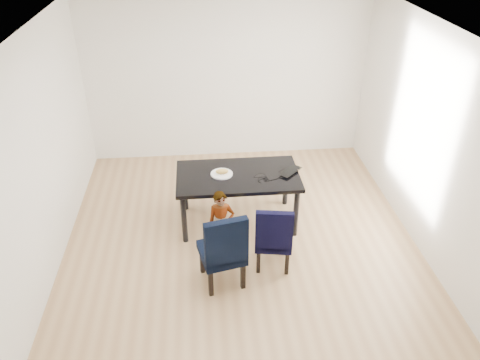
{
  "coord_description": "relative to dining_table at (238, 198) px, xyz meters",
  "views": [
    {
      "loc": [
        -0.46,
        -4.71,
        3.87
      ],
      "look_at": [
        0.0,
        0.2,
        0.85
      ],
      "focal_mm": 35.0,
      "sensor_mm": 36.0,
      "label": 1
    }
  ],
  "objects": [
    {
      "name": "wall_left",
      "position": [
        -2.25,
        -0.5,
        0.98
      ],
      "size": [
        0.01,
        5.0,
        2.7
      ],
      "primitive_type": "cube",
      "color": "white",
      "rests_on": "ground"
    },
    {
      "name": "laptop",
      "position": [
        0.66,
        0.02,
        0.39
      ],
      "size": [
        0.41,
        0.41,
        0.03
      ],
      "primitive_type": "imported",
      "rotation": [
        0.0,
        0.0,
        3.92
      ],
      "color": "black",
      "rests_on": "dining_table"
    },
    {
      "name": "chair_right",
      "position": [
        0.34,
        -0.9,
        0.07
      ],
      "size": [
        0.49,
        0.51,
        0.89
      ],
      "primitive_type": "cube",
      "rotation": [
        0.0,
        0.0,
        -0.16
      ],
      "color": "black",
      "rests_on": "floor"
    },
    {
      "name": "dining_table",
      "position": [
        0.0,
        0.0,
        0.0
      ],
      "size": [
        1.6,
        0.9,
        0.75
      ],
      "primitive_type": "cube",
      "color": "black",
      "rests_on": "floor"
    },
    {
      "name": "sandwich",
      "position": [
        -0.21,
        0.02,
        0.42
      ],
      "size": [
        0.18,
        0.12,
        0.07
      ],
      "primitive_type": "ellipsoid",
      "rotation": [
        0.0,
        0.0,
        0.27
      ],
      "color": "#BD9543",
      "rests_on": "plate"
    },
    {
      "name": "wall_back",
      "position": [
        0.0,
        2.0,
        0.98
      ],
      "size": [
        4.5,
        0.01,
        2.7
      ],
      "primitive_type": "cube",
      "color": "white",
      "rests_on": "ground"
    },
    {
      "name": "wall_front",
      "position": [
        0.0,
        -3.0,
        0.98
      ],
      "size": [
        4.5,
        0.01,
        2.7
      ],
      "primitive_type": "cube",
      "color": "silver",
      "rests_on": "ground"
    },
    {
      "name": "chair_left",
      "position": [
        -0.29,
        -1.13,
        0.12
      ],
      "size": [
        0.57,
        0.59,
        0.99
      ],
      "primitive_type": "cube",
      "rotation": [
        0.0,
        0.0,
        0.22
      ],
      "color": "black",
      "rests_on": "floor"
    },
    {
      "name": "floor",
      "position": [
        0.0,
        -0.5,
        -0.38
      ],
      "size": [
        4.5,
        5.0,
        0.01
      ],
      "primitive_type": "cube",
      "color": "tan",
      "rests_on": "ground"
    },
    {
      "name": "wall_right",
      "position": [
        2.25,
        -0.5,
        0.98
      ],
      "size": [
        0.01,
        5.0,
        2.7
      ],
      "primitive_type": "cube",
      "color": "silver",
      "rests_on": "ground"
    },
    {
      "name": "plate",
      "position": [
        -0.21,
        0.02,
        0.38
      ],
      "size": [
        0.35,
        0.35,
        0.02
      ],
      "primitive_type": "cylinder",
      "rotation": [
        0.0,
        0.0,
        -0.24
      ],
      "color": "white",
      "rests_on": "dining_table"
    },
    {
      "name": "ceiling",
      "position": [
        0.0,
        -0.5,
        2.33
      ],
      "size": [
        4.5,
        5.0,
        0.01
      ],
      "primitive_type": "cube",
      "color": "white",
      "rests_on": "wall_back"
    },
    {
      "name": "cable_tangle",
      "position": [
        0.31,
        -0.18,
        0.38
      ],
      "size": [
        0.18,
        0.18,
        0.01
      ],
      "primitive_type": "torus",
      "rotation": [
        0.0,
        0.0,
        -0.42
      ],
      "color": "black",
      "rests_on": "dining_table"
    },
    {
      "name": "child",
      "position": [
        -0.26,
        -0.65,
        0.07
      ],
      "size": [
        0.34,
        0.23,
        0.9
      ],
      "primitive_type": "imported",
      "rotation": [
        0.0,
        0.0,
        0.05
      ],
      "color": "#FF6015",
      "rests_on": "floor"
    }
  ]
}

